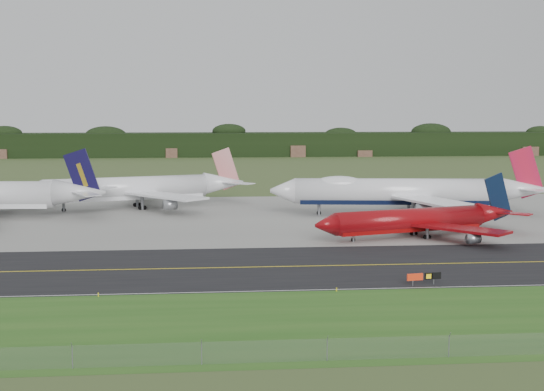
{
  "coord_description": "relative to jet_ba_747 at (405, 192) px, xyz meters",
  "views": [
    {
      "loc": [
        -17.62,
        -117.66,
        24.03
      ],
      "look_at": [
        -4.98,
        22.0,
        8.05
      ],
      "focal_mm": 50.0,
      "sensor_mm": 36.0,
      "label": 1
    }
  ],
  "objects": [
    {
      "name": "edge_marker_center",
      "position": [
        -28.12,
        -70.07,
        -5.17
      ],
      "size": [
        0.16,
        0.16,
        0.5
      ],
      "primitive_type": "cylinder",
      "color": "yellow",
      "rests_on": "ground"
    },
    {
      "name": "edge_marker_left",
      "position": [
        -59.25,
        -70.07,
        -5.17
      ],
      "size": [
        0.16,
        0.16,
        0.5
      ],
      "primitive_type": "cylinder",
      "color": "yellow",
      "rests_on": "ground"
    },
    {
      "name": "taxiway_sign",
      "position": [
        -15.52,
        -67.55,
        -4.23
      ],
      "size": [
        5.0,
        1.05,
        1.68
      ],
      "color": "slate",
      "rests_on": "ground"
    },
    {
      "name": "grass_verge",
      "position": [
        -27.9,
        -84.57,
        -5.41
      ],
      "size": [
        400.0,
        30.0,
        0.01
      ],
      "primitive_type": "cube",
      "color": "#245318",
      "rests_on": "ground"
    },
    {
      "name": "jet_ba_747",
      "position": [
        0.0,
        0.0,
        0.0
      ],
      "size": [
        63.34,
        52.1,
        15.92
      ],
      "color": "white",
      "rests_on": "ground"
    },
    {
      "name": "ground",
      "position": [
        -27.9,
        -49.57,
        -5.42
      ],
      "size": [
        600.0,
        600.0,
        0.0
      ],
      "primitive_type": "plane",
      "color": "#3C5326",
      "rests_on": "ground"
    },
    {
      "name": "perimeter_fence",
      "position": [
        -27.9,
        -97.57,
        -4.32
      ],
      "size": [
        320.0,
        0.1,
        320.0
      ],
      "color": "slate",
      "rests_on": "ground"
    },
    {
      "name": "taxiway",
      "position": [
        -27.9,
        -53.57,
        -5.41
      ],
      "size": [
        400.0,
        32.0,
        0.02
      ],
      "primitive_type": "cube",
      "color": "black",
      "rests_on": "ground"
    },
    {
      "name": "taxiway_centreline",
      "position": [
        -27.9,
        -53.57,
        -5.39
      ],
      "size": [
        400.0,
        0.4,
        0.0
      ],
      "primitive_type": "cube",
      "color": "gold",
      "rests_on": "taxiway"
    },
    {
      "name": "horizon_treeline",
      "position": [
        -27.9,
        224.2,
        0.05
      ],
      "size": [
        700.0,
        25.0,
        12.0
      ],
      "color": "black",
      "rests_on": "ground"
    },
    {
      "name": "taxiway_edge_line",
      "position": [
        -27.9,
        -69.07,
        -5.39
      ],
      "size": [
        400.0,
        0.25,
        0.0
      ],
      "primitive_type": "cube",
      "color": "silver",
      "rests_on": "taxiway"
    },
    {
      "name": "apron",
      "position": [
        -27.9,
        1.43,
        -5.41
      ],
      "size": [
        400.0,
        78.0,
        0.01
      ],
      "primitive_type": "cube",
      "color": "gray",
      "rests_on": "ground"
    },
    {
      "name": "jet_star_tail",
      "position": [
        -61.43,
        18.3,
        -0.6
      ],
      "size": [
        53.79,
        43.93,
        14.44
      ],
      "color": "white",
      "rests_on": "ground"
    },
    {
      "name": "jet_red_737",
      "position": [
        -4.85,
        -28.87,
        -2.18
      ],
      "size": [
        42.61,
        33.92,
        11.72
      ],
      "color": "maroon",
      "rests_on": "ground"
    }
  ]
}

